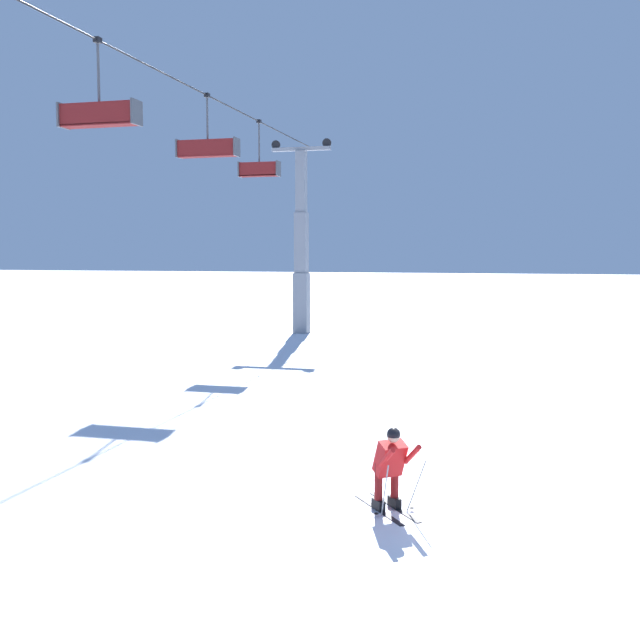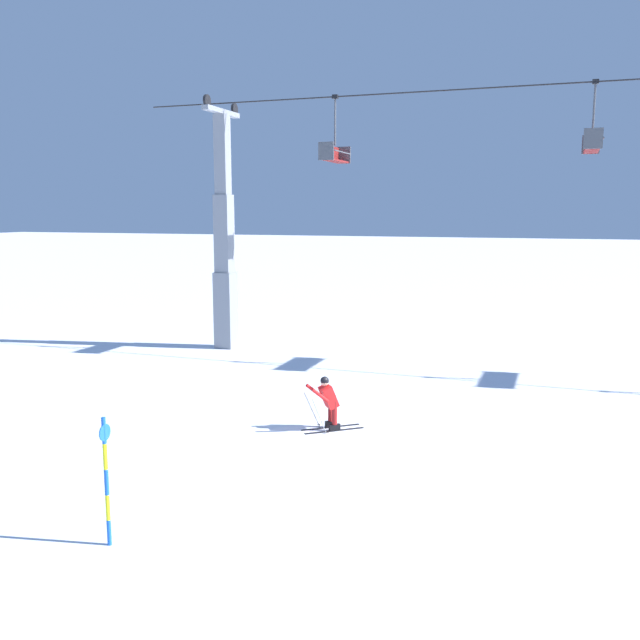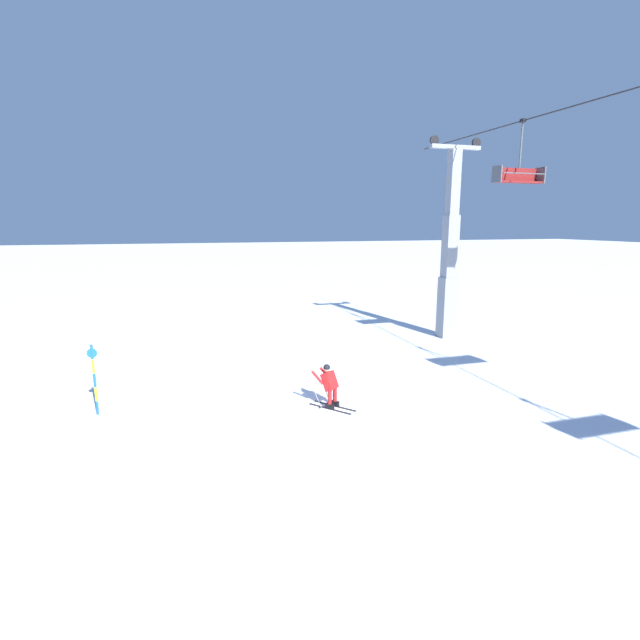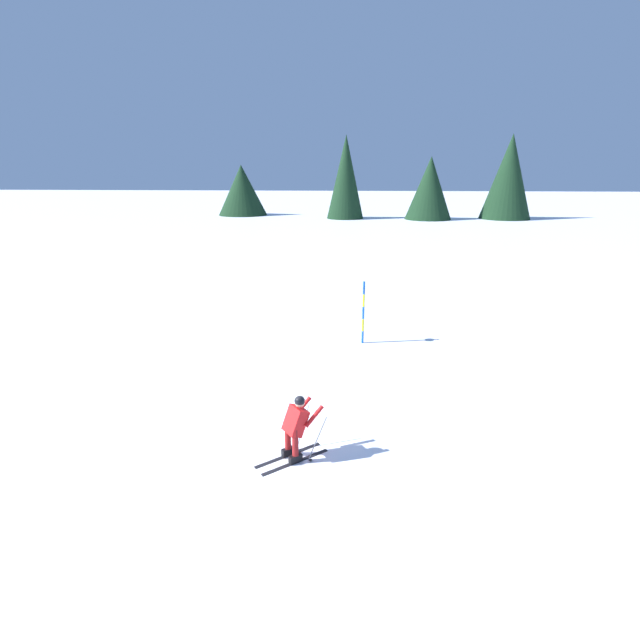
# 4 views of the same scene
# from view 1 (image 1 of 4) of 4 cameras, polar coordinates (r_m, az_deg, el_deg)

# --- Properties ---
(ground_plane) EXTENTS (260.00, 260.00, 0.00)m
(ground_plane) POSITION_cam_1_polar(r_m,az_deg,el_deg) (13.26, 9.44, -13.07)
(ground_plane) COLOR white
(skier_carving_main) EXTENTS (1.46, 1.31, 1.48)m
(skier_carving_main) POSITION_cam_1_polar(r_m,az_deg,el_deg) (12.22, 5.36, -10.83)
(skier_carving_main) COLOR black
(skier_carving_main) RESTS_ON ground_plane
(lift_tower_far) EXTENTS (0.73, 3.08, 9.69)m
(lift_tower_far) POSITION_cam_1_polar(r_m,az_deg,el_deg) (37.95, -1.42, 5.15)
(lift_tower_far) COLOR gray
(lift_tower_far) RESTS_ON ground_plane
(haul_cable) EXTENTS (38.16, 0.05, 0.05)m
(haul_cable) POSITION_cam_1_polar(r_m,az_deg,el_deg) (23.55, -12.92, 18.33)
(haul_cable) COLOR black
(chairlift_seat_second) EXTENTS (0.61, 2.17, 2.24)m
(chairlift_seat_second) POSITION_cam_1_polar(r_m,az_deg,el_deg) (20.77, -16.51, 14.81)
(chairlift_seat_second) COLOR black
(chairlift_seat_middle) EXTENTS (0.61, 2.21, 2.18)m
(chairlift_seat_middle) POSITION_cam_1_polar(r_m,az_deg,el_deg) (27.00, -8.59, 12.81)
(chairlift_seat_middle) COLOR black
(chairlift_seat_fourth) EXTENTS (0.61, 1.73, 2.35)m
(chairlift_seat_fourth) POSITION_cam_1_polar(r_m,az_deg,el_deg) (32.02, -4.67, 11.43)
(chairlift_seat_fourth) COLOR black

